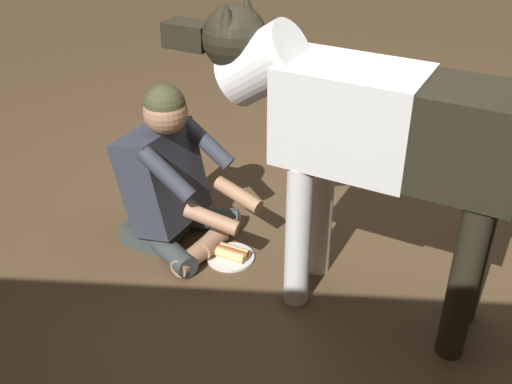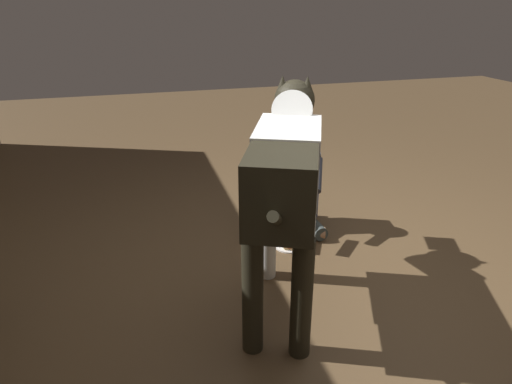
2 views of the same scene
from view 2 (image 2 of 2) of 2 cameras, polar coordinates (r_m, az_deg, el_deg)
The scene contains 4 objects.
ground_plane at distance 3.16m, azimuth 13.47°, elevation -10.72°, with size 14.08×14.08×0.00m, color brown.
person_sitting_on_floor at distance 3.60m, azimuth 4.87°, elevation 0.64°, with size 0.74×0.62×0.86m.
large_dog at distance 2.53m, azimuth 3.96°, elevation 2.68°, with size 1.59×0.82×1.29m.
hot_dog_on_plate at distance 3.45m, azimuth 4.36°, elevation -6.51°, with size 0.24×0.24×0.06m.
Camera 2 is at (-2.25, 1.39, 1.74)m, focal length 31.30 mm.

